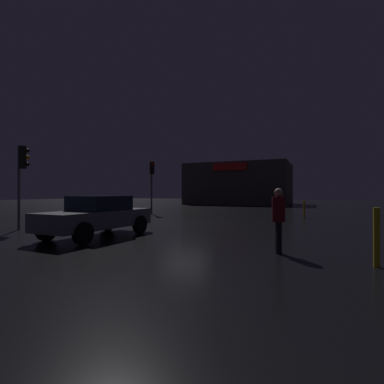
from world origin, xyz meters
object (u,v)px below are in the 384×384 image
object	(u,v)px
car_near	(98,216)
traffic_signal_opposite	(152,176)
store_building	(239,184)
traffic_signal_main	(23,166)
pedestrian	(279,215)

from	to	relation	value
car_near	traffic_signal_opposite	bearing A→B (deg)	111.79
traffic_signal_opposite	car_near	distance (m)	11.90
store_building	traffic_signal_main	size ratio (longest dim) A/B	3.83
car_near	traffic_signal_main	bearing A→B (deg)	175.47
car_near	pedestrian	bearing A→B (deg)	-3.72
store_building	traffic_signal_opposite	xyz separation A→B (m)	(-1.05, -22.54, 0.00)
traffic_signal_main	car_near	distance (m)	4.99
pedestrian	car_near	bearing A→B (deg)	176.28
traffic_signal_main	traffic_signal_opposite	bearing A→B (deg)	88.93
store_building	car_near	xyz separation A→B (m)	(3.30, -33.41, -2.12)
store_building	pedestrian	distance (m)	35.27
traffic_signal_main	car_near	bearing A→B (deg)	-4.53
store_building	traffic_signal_main	xyz separation A→B (m)	(-1.24, -33.05, -0.10)
traffic_signal_main	car_near	world-z (taller)	traffic_signal_main
store_building	traffic_signal_main	world-z (taller)	store_building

